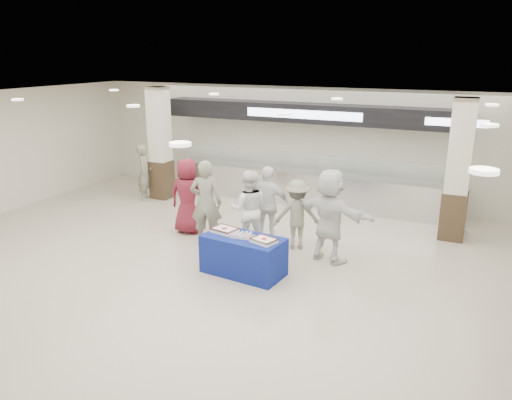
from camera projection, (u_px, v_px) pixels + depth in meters
The scene contains 15 objects.
ground at pixel (208, 278), 9.48m from camera, with size 14.00×14.00×0.00m, color beige.
serving_line at pixel (306, 163), 13.84m from camera, with size 8.70×0.85×2.80m.
column_left at pixel (160, 146), 14.32m from camera, with size 0.55×0.55×3.20m.
column_right at pixel (458, 174), 11.07m from camera, with size 0.55×0.55×3.20m.
display_table at pixel (243, 255), 9.57m from camera, with size 1.55×0.78×0.75m, color navy.
sheet_cake_left at pixel (225, 230), 9.72m from camera, with size 0.52×0.44×0.10m.
sheet_cake_right at pixel (264, 240), 9.18m from camera, with size 0.51×0.45×0.09m.
cupcake_tray at pixel (242, 235), 9.46m from camera, with size 0.46×0.36×0.07m.
civilian_maroon at pixel (188, 196), 11.65m from camera, with size 0.87×0.57×1.79m, color maroon.
soldier_a at pixel (206, 203), 10.92m from camera, with size 0.70×0.46×1.91m, color slate.
chef_tall at pixel (249, 209), 10.79m from camera, with size 0.84×0.65×1.72m, color white.
chef_short at pixel (268, 205), 11.02m from camera, with size 1.03×0.43×1.75m, color white.
soldier_b at pixel (297, 214), 10.75m from camera, with size 0.99×0.57×1.53m, color slate.
civilian_white at pixel (330, 216), 10.01m from camera, with size 1.80×0.57×1.94m, color white.
soldier_bg at pixel (145, 172), 14.31m from camera, with size 0.59×0.39×1.62m, color slate.
Camera 1 is at (4.49, -7.47, 4.12)m, focal length 35.00 mm.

